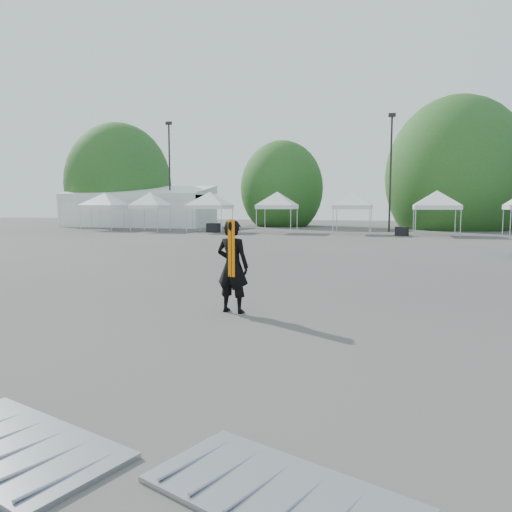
# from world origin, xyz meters

# --- Properties ---
(ground) EXTENTS (120.00, 120.00, 0.00)m
(ground) POSITION_xyz_m (0.00, 0.00, 0.00)
(ground) COLOR #474442
(ground) RESTS_ON ground
(marquee) EXTENTS (15.00, 6.25, 4.23)m
(marquee) POSITION_xyz_m (-22.00, 35.00, 1.97)
(marquee) COLOR white
(marquee) RESTS_ON ground
(light_pole_west) EXTENTS (0.60, 0.25, 10.30)m
(light_pole_west) POSITION_xyz_m (-18.00, 34.00, 5.77)
(light_pole_west) COLOR black
(light_pole_west) RESTS_ON ground
(light_pole_east) EXTENTS (0.60, 0.25, 9.80)m
(light_pole_east) POSITION_xyz_m (3.00, 32.00, 5.52)
(light_pole_east) COLOR black
(light_pole_east) RESTS_ON ground
(tree_far_w) EXTENTS (4.80, 4.80, 7.30)m
(tree_far_w) POSITION_xyz_m (-26.00, 38.00, 4.54)
(tree_far_w) COLOR #382314
(tree_far_w) RESTS_ON ground
(tree_mid_w) EXTENTS (4.16, 4.16, 6.33)m
(tree_mid_w) POSITION_xyz_m (-8.00, 40.00, 3.93)
(tree_mid_w) COLOR #382314
(tree_mid_w) RESTS_ON ground
(tree_mid_e) EXTENTS (5.12, 5.12, 7.79)m
(tree_mid_e) POSITION_xyz_m (9.00, 39.00, 4.84)
(tree_mid_e) COLOR #382314
(tree_mid_e) RESTS_ON ground
(tent_a) EXTENTS (4.66, 4.66, 3.88)m
(tent_a) POSITION_xyz_m (-21.76, 28.35, 3.06)
(tent_a) COLOR silver
(tent_a) RESTS_ON ground
(tent_b) EXTENTS (3.83, 3.83, 3.88)m
(tent_b) POSITION_xyz_m (-16.80, 27.41, 3.06)
(tent_b) COLOR silver
(tent_b) RESTS_ON ground
(tent_c) EXTENTS (4.49, 4.49, 3.88)m
(tent_c) POSITION_xyz_m (-11.43, 27.56, 3.06)
(tent_c) COLOR silver
(tent_c) RESTS_ON ground
(tent_d) EXTENTS (4.20, 4.20, 3.88)m
(tent_d) POSITION_xyz_m (-5.80, 28.06, 3.06)
(tent_d) COLOR silver
(tent_d) RESTS_ON ground
(tent_e) EXTENTS (4.14, 4.14, 3.88)m
(tent_e) POSITION_xyz_m (0.24, 27.94, 3.06)
(tent_e) COLOR silver
(tent_e) RESTS_ON ground
(tent_f) EXTENTS (4.59, 4.59, 3.88)m
(tent_f) POSITION_xyz_m (6.37, 27.62, 3.06)
(tent_f) COLOR silver
(tent_f) RESTS_ON ground
(man) EXTENTS (0.81, 0.61, 2.02)m
(man) POSITION_xyz_m (-0.15, -1.46, 1.01)
(man) COLOR black
(man) RESTS_ON ground
(barrier_left) EXTENTS (2.60, 1.88, 0.07)m
(barrier_left) POSITION_xyz_m (-0.36, -7.81, 0.04)
(barrier_left) COLOR #9B9DA2
(barrier_left) RESTS_ON ground
(barrier_mid) EXTENTS (2.44, 1.84, 0.07)m
(barrier_mid) POSITION_xyz_m (2.33, -7.92, 0.03)
(barrier_mid) COLOR #9B9DA2
(barrier_mid) RESTS_ON ground
(crate_west) EXTENTS (1.07, 0.89, 0.76)m
(crate_west) POSITION_xyz_m (-10.97, 27.09, 0.38)
(crate_west) COLOR black
(crate_west) RESTS_ON ground
(crate_mid) EXTENTS (1.02, 0.90, 0.66)m
(crate_mid) POSITION_xyz_m (3.93, 26.51, 0.33)
(crate_mid) COLOR black
(crate_mid) RESTS_ON ground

